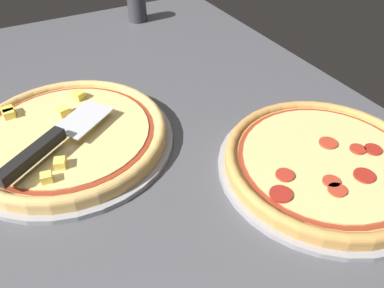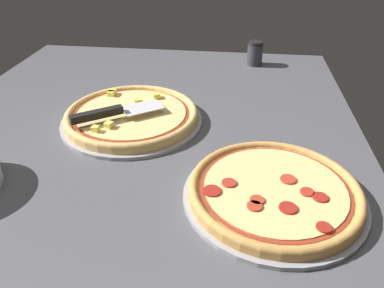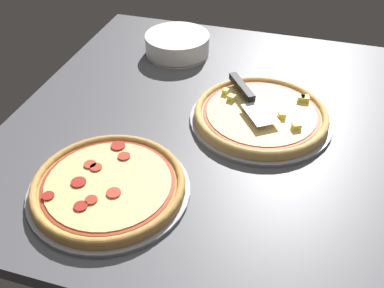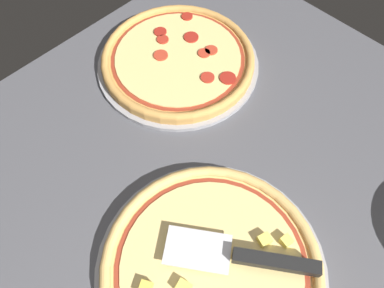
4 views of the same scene
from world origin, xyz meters
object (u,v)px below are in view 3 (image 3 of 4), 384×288
pizza_front (261,114)px  plate_stack (177,44)px  serving_spatula (246,92)px  pizza_back (108,185)px

pizza_front → plate_stack: bearing=-42.2°
pizza_front → serving_spatula: size_ratio=1.64×
pizza_front → pizza_back: (28.95, 37.84, -0.11)cm
pizza_front → serving_spatula: serving_spatula is taller
serving_spatula → plate_stack: plate_stack is taller
serving_spatula → plate_stack: size_ratio=1.03×
serving_spatula → plate_stack: 39.48cm
pizza_back → plate_stack: bearing=-85.2°
plate_stack → pizza_front: bearing=137.8°
pizza_front → serving_spatula: (5.64, -4.97, 3.07)cm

